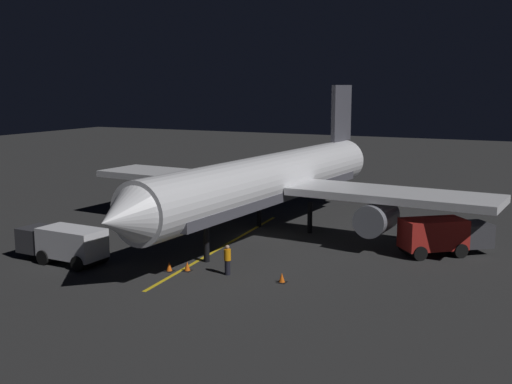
% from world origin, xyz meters
% --- Properties ---
extents(ground_plane, '(180.00, 180.00, 0.20)m').
position_xyz_m(ground_plane, '(0.00, 0.00, -0.10)').
color(ground_plane, '#292929').
extents(apron_guide_stripe, '(1.80, 20.07, 0.01)m').
position_xyz_m(apron_guide_stripe, '(1.48, 4.00, 0.00)').
color(apron_guide_stripe, gold).
rests_on(apron_guide_stripe, ground_plane).
extents(airliner, '(31.27, 34.35, 10.65)m').
position_xyz_m(airliner, '(-0.05, -0.58, 3.86)').
color(airliner, white).
rests_on(airliner, ground_plane).
extents(baggage_truck, '(5.86, 2.48, 2.18)m').
position_xyz_m(baggage_truck, '(8.32, 11.53, 1.15)').
color(baggage_truck, silver).
rests_on(baggage_truck, ground_plane).
extents(catering_truck, '(5.78, 5.20, 2.32)m').
position_xyz_m(catering_truck, '(-12.00, -0.32, 1.20)').
color(catering_truck, maroon).
rests_on(catering_truck, ground_plane).
extents(ground_crew_worker, '(0.40, 0.40, 1.74)m').
position_xyz_m(ground_crew_worker, '(-1.81, 9.47, 0.89)').
color(ground_crew_worker, black).
rests_on(ground_crew_worker, ground_plane).
extents(traffic_cone_near_left, '(0.50, 0.50, 0.55)m').
position_xyz_m(traffic_cone_near_left, '(1.56, 10.33, 0.25)').
color(traffic_cone_near_left, '#EA590F').
rests_on(traffic_cone_near_left, ground_plane).
extents(traffic_cone_near_right, '(0.50, 0.50, 0.55)m').
position_xyz_m(traffic_cone_near_right, '(-5.16, 9.44, 0.25)').
color(traffic_cone_near_right, '#EA590F').
rests_on(traffic_cone_near_right, ground_plane).
extents(traffic_cone_under_wing, '(0.50, 0.50, 0.55)m').
position_xyz_m(traffic_cone_under_wing, '(0.65, 9.82, 0.25)').
color(traffic_cone_under_wing, '#EA590F').
rests_on(traffic_cone_under_wing, ground_plane).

